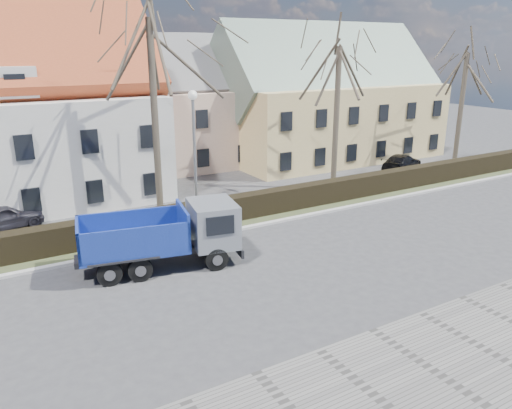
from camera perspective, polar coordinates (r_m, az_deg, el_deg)
ground at (r=21.54m, az=2.13°, el=-7.00°), size 120.00×120.00×0.00m
sidewalk_near at (r=15.98m, az=19.52°, el=-17.49°), size 80.00×5.00×0.08m
curb_far at (r=25.22m, az=-3.49°, el=-3.12°), size 80.00×0.30×0.12m
grass_strip at (r=26.57m, az=-5.06°, el=-2.08°), size 80.00×3.00×0.10m
hedge at (r=26.21m, az=-4.91°, el=-0.98°), size 60.00×0.90×1.30m
building_pink at (r=39.61m, az=-8.66°, el=10.18°), size 10.80×8.80×8.00m
building_yellow at (r=43.02m, az=8.17°, el=11.11°), size 18.80×10.80×8.50m
tree_1 at (r=26.56m, az=-11.60°, el=11.53°), size 9.20×9.20×12.65m
tree_2 at (r=32.56m, az=9.23°, el=11.25°), size 8.00×8.00×11.00m
tree_3 at (r=41.23m, az=22.49°, el=11.08°), size 7.60×7.60×10.45m
dump_truck at (r=21.23m, az=-11.49°, el=-3.72°), size 7.24×3.82×2.75m
streetlight at (r=26.14m, az=-7.00°, el=5.38°), size 0.55×0.55×6.99m
cart_frame at (r=22.64m, az=-18.33°, el=-5.92°), size 0.66×0.46×0.55m
parked_car_a at (r=28.61m, az=-26.89°, el=-1.28°), size 4.04×2.26×1.30m
parked_car_b at (r=39.09m, az=16.29°, el=4.59°), size 4.84×3.48×1.30m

